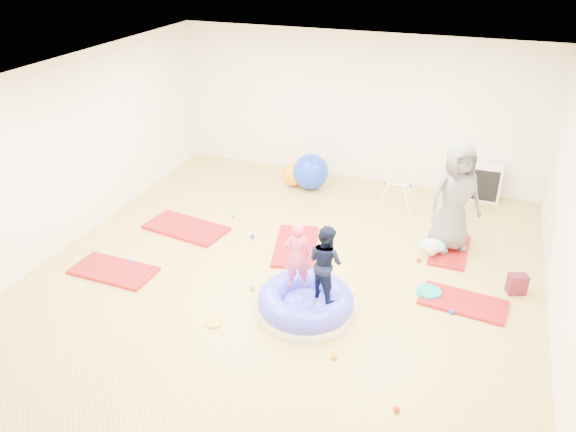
% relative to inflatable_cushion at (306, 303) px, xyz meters
% --- Properties ---
extents(room, '(7.01, 8.01, 2.81)m').
position_rel_inflatable_cushion_xyz_m(room, '(-0.56, 0.55, 1.25)').
color(room, tan).
rests_on(room, ground).
extents(gym_mat_front_left, '(1.22, 0.63, 0.05)m').
position_rel_inflatable_cushion_xyz_m(gym_mat_front_left, '(-2.91, -0.06, -0.13)').
color(gym_mat_front_left, red).
rests_on(gym_mat_front_left, ground).
extents(gym_mat_mid_left, '(1.43, 0.86, 0.06)m').
position_rel_inflatable_cushion_xyz_m(gym_mat_mid_left, '(-2.57, 1.44, -0.13)').
color(gym_mat_mid_left, red).
rests_on(gym_mat_mid_left, ground).
extents(gym_mat_center_back, '(0.91, 1.37, 0.05)m').
position_rel_inflatable_cushion_xyz_m(gym_mat_center_back, '(-0.67, 1.52, -0.13)').
color(gym_mat_center_back, red).
rests_on(gym_mat_center_back, ground).
extents(gym_mat_right, '(1.16, 0.66, 0.05)m').
position_rel_inflatable_cushion_xyz_m(gym_mat_right, '(1.90, 0.91, -0.13)').
color(gym_mat_right, red).
rests_on(gym_mat_right, ground).
extents(gym_mat_rear_right, '(0.55, 1.08, 0.04)m').
position_rel_inflatable_cushion_xyz_m(gym_mat_rear_right, '(1.58, 2.24, -0.13)').
color(gym_mat_rear_right, red).
rests_on(gym_mat_rear_right, ground).
extents(inflatable_cushion, '(1.25, 1.25, 0.39)m').
position_rel_inflatable_cushion_xyz_m(inflatable_cushion, '(0.00, 0.00, 0.00)').
color(inflatable_cushion, white).
rests_on(inflatable_cushion, ground).
extents(child_pink, '(0.40, 0.33, 0.93)m').
position_rel_inflatable_cushion_xyz_m(child_pink, '(-0.15, 0.10, 0.67)').
color(child_pink, '#E54A77').
rests_on(child_pink, inflatable_cushion).
extents(child_navy, '(0.61, 0.57, 1.00)m').
position_rel_inflatable_cushion_xyz_m(child_navy, '(0.24, 0.02, 0.71)').
color(child_navy, black).
rests_on(child_navy, inflatable_cushion).
extents(adult_caregiver, '(0.98, 0.90, 1.68)m').
position_rel_inflatable_cushion_xyz_m(adult_caregiver, '(1.55, 2.31, 0.73)').
color(adult_caregiver, '#5F5F60').
rests_on(adult_caregiver, gym_mat_rear_right).
extents(infant, '(0.37, 0.38, 0.22)m').
position_rel_inflatable_cushion_xyz_m(infant, '(1.34, 2.01, 0.00)').
color(infant, '#A1E2FB').
rests_on(infant, gym_mat_rear_right).
extents(ball_pit_balls, '(4.64, 3.42, 0.07)m').
position_rel_inflatable_cushion_xyz_m(ball_pit_balls, '(-0.27, 0.56, -0.12)').
color(ball_pit_balls, '#1135CD').
rests_on(ball_pit_balls, ground).
extents(exercise_ball_blue, '(0.68, 0.68, 0.68)m').
position_rel_inflatable_cushion_xyz_m(exercise_ball_blue, '(-1.16, 3.71, 0.19)').
color(exercise_ball_blue, '#1135CD').
rests_on(exercise_ball_blue, ground).
extents(exercise_ball_orange, '(0.45, 0.45, 0.45)m').
position_rel_inflatable_cushion_xyz_m(exercise_ball_orange, '(-1.51, 3.72, 0.07)').
color(exercise_ball_orange, orange).
rests_on(exercise_ball_orange, ground).
extents(infant_play_gym, '(0.59, 0.56, 0.45)m').
position_rel_inflatable_cushion_xyz_m(infant_play_gym, '(0.51, 3.47, 0.15)').
color(infant_play_gym, white).
rests_on(infant_play_gym, ground).
extents(cube_shelf, '(0.67, 0.33, 0.67)m').
position_rel_inflatable_cushion_xyz_m(cube_shelf, '(1.89, 4.34, 0.18)').
color(cube_shelf, white).
rests_on(cube_shelf, ground).
extents(balance_disc, '(0.33, 0.33, 0.07)m').
position_rel_inflatable_cushion_xyz_m(balance_disc, '(1.44, 0.96, -0.12)').
color(balance_disc, '#0BA48B').
rests_on(balance_disc, ground).
extents(backpack, '(0.29, 0.24, 0.29)m').
position_rel_inflatable_cushion_xyz_m(backpack, '(2.54, 1.42, -0.01)').
color(backpack, maroon).
rests_on(backpack, ground).
extents(yellow_toy, '(0.18, 0.18, 0.03)m').
position_rel_inflatable_cushion_xyz_m(yellow_toy, '(-1.00, -0.63, -0.14)').
color(yellow_toy, orange).
rests_on(yellow_toy, ground).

